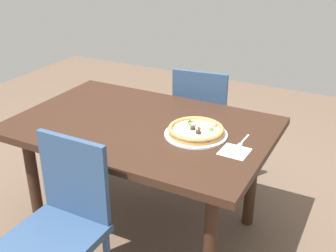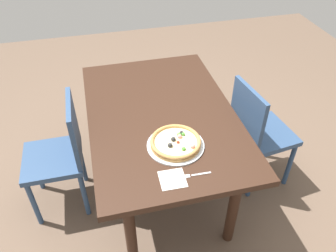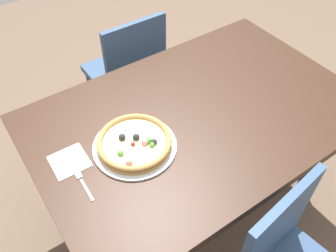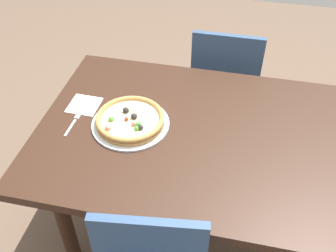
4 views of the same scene
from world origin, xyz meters
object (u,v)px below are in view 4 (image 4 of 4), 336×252
at_px(plate, 131,124).
at_px(fork, 74,121).
at_px(dining_table, 205,148).
at_px(pizza, 130,120).
at_px(chair_far, 224,84).
at_px(napkin, 84,105).

height_order(plate, fork, plate).
distance_m(plate, fork, 0.25).
bearing_deg(dining_table, pizza, -178.10).
height_order(dining_table, chair_far, chair_far).
height_order(fork, napkin, fork).
distance_m(pizza, napkin, 0.27).
bearing_deg(pizza, napkin, 161.45).
distance_m(chair_far, napkin, 0.91).
distance_m(plate, pizza, 0.03).
bearing_deg(napkin, fork, -90.10).
xyz_separation_m(chair_far, plate, (-0.36, -0.71, 0.24)).
relative_size(pizza, napkin, 2.18).
xyz_separation_m(pizza, napkin, (-0.25, 0.08, -0.03)).
distance_m(dining_table, pizza, 0.36).
relative_size(chair_far, plate, 2.56).
bearing_deg(pizza, dining_table, 1.90).
distance_m(chair_far, plate, 0.83).
bearing_deg(plate, napkin, 161.64).
height_order(dining_table, plate, plate).
height_order(dining_table, fork, fork).
xyz_separation_m(chair_far, napkin, (-0.61, -0.63, 0.23)).
xyz_separation_m(dining_table, chair_far, (0.02, 0.70, -0.15)).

